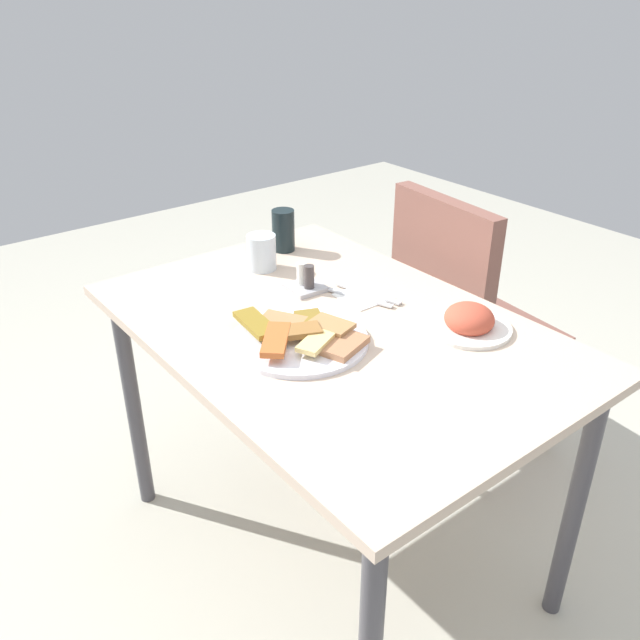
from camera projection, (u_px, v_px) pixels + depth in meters
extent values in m
plane|color=#BAB8A8|center=(331.00, 547.00, 1.90)|extent=(6.00, 6.00, 0.00)
cube|color=beige|center=(333.00, 329.00, 1.56)|extent=(1.14, 0.77, 0.02)
cylinder|color=#454349|center=(133.00, 406.00, 1.91)|extent=(0.04, 0.04, 0.70)
cylinder|color=#454349|center=(312.00, 337.00, 2.26)|extent=(0.04, 0.04, 0.70)
cylinder|color=#454349|center=(575.00, 506.00, 1.56)|extent=(0.04, 0.04, 0.70)
cube|color=brown|center=(478.00, 336.00, 2.15)|extent=(0.46, 0.46, 0.06)
cube|color=brown|center=(440.00, 276.00, 1.93)|extent=(0.40, 0.09, 0.46)
cylinder|color=#946A46|center=(553.00, 402.00, 2.20)|extent=(0.03, 0.03, 0.38)
cylinder|color=#946A46|center=(472.00, 352.00, 2.48)|extent=(0.03, 0.03, 0.38)
cylinder|color=#946A46|center=(469.00, 441.00, 2.02)|extent=(0.03, 0.03, 0.38)
cylinder|color=#946A46|center=(392.00, 383.00, 2.30)|extent=(0.03, 0.03, 0.38)
cylinder|color=white|center=(299.00, 340.00, 1.48)|extent=(0.31, 0.31, 0.01)
cube|color=#9C6935|center=(300.00, 331.00, 1.46)|extent=(0.09, 0.11, 0.01)
cube|color=#B17F4D|center=(331.00, 325.00, 1.49)|extent=(0.11, 0.09, 0.01)
cube|color=olive|center=(312.00, 322.00, 1.53)|extent=(0.13, 0.10, 0.01)
cube|color=#CA622D|center=(276.00, 340.00, 1.42)|extent=(0.13, 0.13, 0.01)
cube|color=#B97F51|center=(283.00, 320.00, 1.54)|extent=(0.12, 0.10, 0.01)
cube|color=olive|center=(256.00, 323.00, 1.49)|extent=(0.14, 0.07, 0.01)
cube|color=#F3D47E|center=(316.00, 342.00, 1.42)|extent=(0.09, 0.11, 0.01)
cube|color=#B17751|center=(344.00, 345.00, 1.43)|extent=(0.10, 0.13, 0.02)
cylinder|color=white|center=(468.00, 327.00, 1.53)|extent=(0.20, 0.20, 0.01)
ellipsoid|color=#C74D36|center=(469.00, 319.00, 1.52)|extent=(0.17, 0.17, 0.07)
cylinder|color=black|center=(283.00, 230.00, 1.93)|extent=(0.09, 0.09, 0.12)
cylinder|color=silver|center=(262.00, 252.00, 1.82)|extent=(0.08, 0.08, 0.10)
cube|color=white|center=(363.00, 297.00, 1.68)|extent=(0.12, 0.12, 0.00)
cube|color=silver|center=(358.00, 297.00, 1.67)|extent=(0.19, 0.08, 0.00)
cube|color=silver|center=(368.00, 293.00, 1.69)|extent=(0.19, 0.07, 0.00)
cube|color=#B2B2B7|center=(306.00, 288.00, 1.72)|extent=(0.10, 0.10, 0.01)
cylinder|color=white|center=(302.00, 273.00, 1.71)|extent=(0.03, 0.03, 0.06)
cylinder|color=#453E3E|center=(309.00, 277.00, 1.69)|extent=(0.03, 0.03, 0.06)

